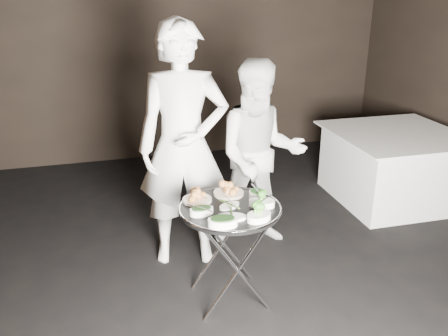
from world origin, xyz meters
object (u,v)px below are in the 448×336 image
object	(u,v)px
tray_stand	(230,250)
waiter_left	(183,147)
serving_tray	(230,209)
dining_table	(394,166)
waiter_right	(260,155)

from	to	relation	value
tray_stand	waiter_left	world-z (taller)	waiter_left
serving_tray	dining_table	world-z (taller)	serving_tray
waiter_right	dining_table	bearing A→B (deg)	25.76
tray_stand	serving_tray	bearing A→B (deg)	0.00
serving_tray	waiter_right	world-z (taller)	waiter_right
waiter_left	dining_table	bearing A→B (deg)	22.83
serving_tray	tray_stand	bearing A→B (deg)	180.00
waiter_right	waiter_left	bearing A→B (deg)	-161.36
tray_stand	waiter_right	size ratio (longest dim) A/B	0.45
dining_table	tray_stand	bearing A→B (deg)	-150.54
tray_stand	waiter_right	bearing A→B (deg)	57.55
tray_stand	serving_tray	distance (m)	0.32
waiter_left	waiter_right	distance (m)	0.68
waiter_left	dining_table	distance (m)	2.43
tray_stand	dining_table	bearing A→B (deg)	29.46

